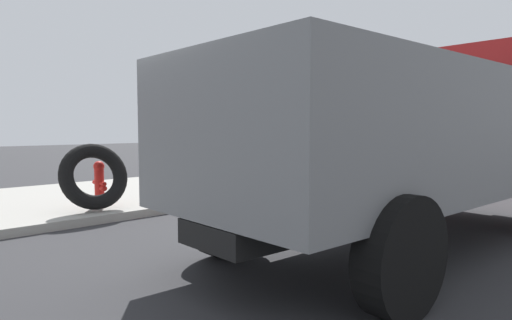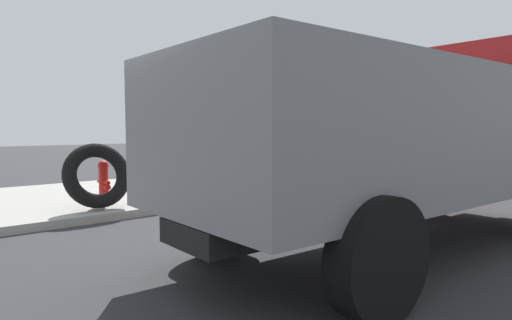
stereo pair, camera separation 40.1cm
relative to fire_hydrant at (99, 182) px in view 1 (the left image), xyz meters
The scene contains 5 objects.
ground_plane 5.00m from the fire_hydrant, 91.73° to the right, with size 80.00×80.00×0.00m, color #2D2D30.
sidewalk_curb 1.64m from the fire_hydrant, 95.54° to the left, with size 36.00×5.00×0.15m, color #99968E.
fire_hydrant is the anchor object (origin of this frame).
loose_tire 0.52m from the fire_hydrant, 124.90° to the right, with size 1.24×1.24×0.26m, color black.
dump_truck_gray 5.86m from the fire_hydrant, 66.02° to the right, with size 7.10×3.03×3.00m.
Camera 1 is at (-3.57, -3.34, 1.67)m, focal length 31.29 mm.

